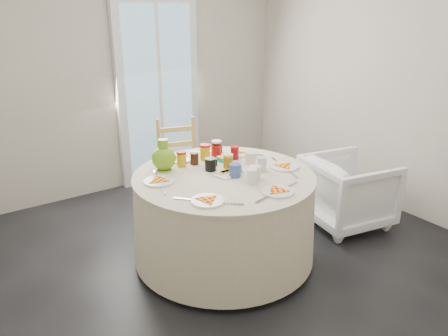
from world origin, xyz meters
TOP-DOWN VIEW (x-y plane):
  - floor at (0.00, 0.00)m, footprint 4.00×4.00m
  - wall_back at (0.00, 2.00)m, footprint 4.00×0.02m
  - wall_right at (2.00, 0.00)m, footprint 0.02×4.00m
  - glass_door at (0.40, 1.95)m, footprint 1.00×0.08m
  - table at (-0.01, 0.07)m, footprint 1.46×1.46m
  - wooden_chair at (0.17, 1.08)m, footprint 0.52×0.50m
  - armchair at (1.30, -0.10)m, footprint 0.79×0.82m
  - place_settings at (-0.01, 0.07)m, footprint 1.50×1.50m
  - jar_cluster at (0.04, 0.37)m, footprint 0.59×0.45m
  - butter_tub at (0.17, 0.33)m, footprint 0.12×0.09m
  - green_pitcher at (-0.34, 0.43)m, footprint 0.21×0.21m
  - cheese_platter at (0.03, 0.06)m, footprint 0.27×0.21m
  - mugs_glasses at (0.14, 0.08)m, footprint 0.86×0.86m

SIDE VIEW (x-z plane):
  - floor at x=0.00m, z-range 0.00..0.00m
  - table at x=-0.01m, z-range 0.00..0.75m
  - armchair at x=1.30m, z-range 0.03..0.75m
  - wooden_chair at x=0.17m, z-range 0.00..0.94m
  - place_settings at x=-0.01m, z-range 0.76..0.78m
  - cheese_platter at x=0.03m, z-range 0.76..0.79m
  - butter_tub at x=0.17m, z-range 0.76..0.81m
  - mugs_glasses at x=0.14m, z-range 0.75..0.87m
  - jar_cluster at x=0.04m, z-range 0.74..0.90m
  - green_pitcher at x=-0.34m, z-range 0.75..0.99m
  - glass_door at x=0.40m, z-range 0.00..2.10m
  - wall_back at x=0.00m, z-range 0.00..2.60m
  - wall_right at x=2.00m, z-range 0.00..2.60m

